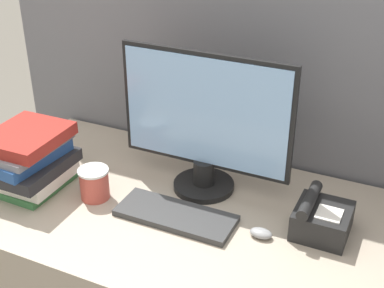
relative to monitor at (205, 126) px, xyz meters
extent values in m
cube|color=slate|center=(0.01, 0.29, -0.09)|extent=(1.92, 0.04, 1.79)
cylinder|color=black|center=(0.00, 0.00, -0.23)|extent=(0.21, 0.21, 0.02)
cylinder|color=black|center=(0.00, 0.00, -0.17)|extent=(0.07, 0.07, 0.08)
cube|color=black|center=(0.00, 0.00, 0.05)|extent=(0.58, 0.02, 0.39)
cube|color=#8CB7E5|center=(0.00, -0.01, 0.05)|extent=(0.56, 0.01, 0.36)
cube|color=#333333|center=(-0.01, -0.20, -0.23)|extent=(0.38, 0.15, 0.02)
ellipsoid|color=gray|center=(0.26, -0.18, -0.22)|extent=(0.07, 0.04, 0.03)
cylinder|color=#BF4C3F|center=(-0.30, -0.21, -0.19)|extent=(0.10, 0.10, 0.10)
cylinder|color=white|center=(-0.30, -0.21, -0.13)|extent=(0.10, 0.10, 0.01)
cube|color=#38723F|center=(-0.55, -0.23, -0.22)|extent=(0.23, 0.25, 0.03)
cube|color=silver|center=(-0.53, -0.24, -0.19)|extent=(0.21, 0.23, 0.04)
cube|color=#262628|center=(-0.54, -0.24, -0.15)|extent=(0.24, 0.28, 0.04)
cube|color=#264C8C|center=(-0.54, -0.25, -0.11)|extent=(0.21, 0.29, 0.04)
cube|color=slate|center=(-0.55, -0.24, -0.08)|extent=(0.21, 0.28, 0.02)
cube|color=maroon|center=(-0.53, -0.24, -0.04)|extent=(0.23, 0.26, 0.04)
cube|color=black|center=(0.42, -0.08, -0.19)|extent=(0.16, 0.17, 0.09)
cube|color=white|center=(0.44, -0.10, -0.15)|extent=(0.07, 0.07, 0.00)
cylinder|color=black|center=(0.38, -0.08, -0.13)|extent=(0.04, 0.18, 0.04)
camera|label=1|loc=(0.62, -1.41, 0.77)|focal=50.00mm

